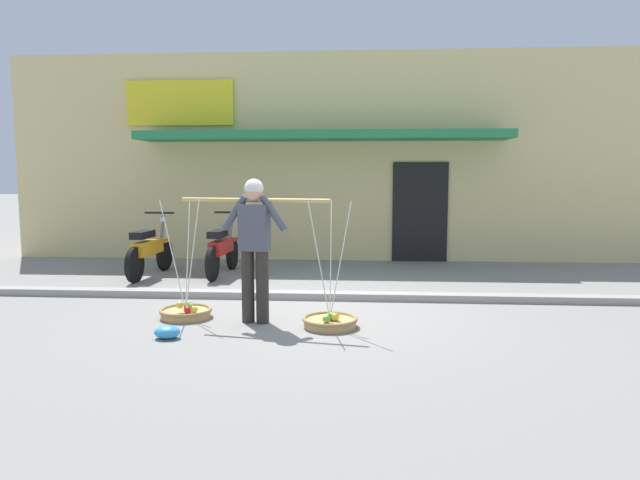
{
  "coord_description": "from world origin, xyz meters",
  "views": [
    {
      "loc": [
        0.69,
        -7.19,
        1.73
      ],
      "look_at": [
        0.12,
        0.6,
        0.85
      ],
      "focal_mm": 32.11,
      "sensor_mm": 36.0,
      "label": 1
    }
  ],
  "objects_px": {
    "fruit_basket_left_side": "(186,312)",
    "plastic_litter_bag": "(167,332)",
    "fruit_vendor": "(255,240)",
    "motorcycle_second_in_row": "(222,249)",
    "motorcycle_nearest_shop": "(149,250)",
    "fruit_basket_right_side": "(330,321)"
  },
  "relations": [
    {
      "from": "fruit_basket_right_side",
      "to": "motorcycle_second_in_row",
      "type": "xyz_separation_m",
      "value": [
        -2.07,
        3.34,
        0.38
      ]
    },
    {
      "from": "fruit_basket_right_side",
      "to": "motorcycle_nearest_shop",
      "type": "xyz_separation_m",
      "value": [
        -3.29,
        3.12,
        0.38
      ]
    },
    {
      "from": "motorcycle_second_in_row",
      "to": "motorcycle_nearest_shop",
      "type": "bearing_deg",
      "value": -170.0
    },
    {
      "from": "fruit_basket_right_side",
      "to": "motorcycle_second_in_row",
      "type": "distance_m",
      "value": 3.94
    },
    {
      "from": "fruit_vendor",
      "to": "fruit_basket_left_side",
      "type": "relative_size",
      "value": 1.23
    },
    {
      "from": "fruit_basket_right_side",
      "to": "motorcycle_second_in_row",
      "type": "relative_size",
      "value": 0.8
    },
    {
      "from": "fruit_basket_right_side",
      "to": "motorcycle_second_in_row",
      "type": "height_order",
      "value": "fruit_basket_right_side"
    },
    {
      "from": "motorcycle_nearest_shop",
      "to": "motorcycle_second_in_row",
      "type": "relative_size",
      "value": 1.0
    },
    {
      "from": "fruit_vendor",
      "to": "fruit_basket_right_side",
      "type": "bearing_deg",
      "value": -10.15
    },
    {
      "from": "fruit_basket_left_side",
      "to": "plastic_litter_bag",
      "type": "distance_m",
      "value": 0.89
    },
    {
      "from": "fruit_vendor",
      "to": "motorcycle_nearest_shop",
      "type": "relative_size",
      "value": 0.98
    },
    {
      "from": "fruit_basket_right_side",
      "to": "plastic_litter_bag",
      "type": "bearing_deg",
      "value": -161.31
    },
    {
      "from": "plastic_litter_bag",
      "to": "fruit_basket_left_side",
      "type": "bearing_deg",
      "value": 94.6
    },
    {
      "from": "fruit_basket_left_side",
      "to": "motorcycle_nearest_shop",
      "type": "height_order",
      "value": "fruit_basket_left_side"
    },
    {
      "from": "fruit_vendor",
      "to": "motorcycle_second_in_row",
      "type": "relative_size",
      "value": 0.98
    },
    {
      "from": "fruit_vendor",
      "to": "motorcycle_second_in_row",
      "type": "height_order",
      "value": "fruit_vendor"
    },
    {
      "from": "motorcycle_nearest_shop",
      "to": "fruit_basket_left_side",
      "type": "bearing_deg",
      "value": -61.79
    },
    {
      "from": "fruit_basket_left_side",
      "to": "motorcycle_nearest_shop",
      "type": "relative_size",
      "value": 0.8
    },
    {
      "from": "fruit_basket_right_side",
      "to": "plastic_litter_bag",
      "type": "distance_m",
      "value": 1.8
    },
    {
      "from": "fruit_basket_left_side",
      "to": "motorcycle_second_in_row",
      "type": "distance_m",
      "value": 3.06
    },
    {
      "from": "fruit_basket_left_side",
      "to": "plastic_litter_bag",
      "type": "relative_size",
      "value": 5.18
    },
    {
      "from": "fruit_basket_left_side",
      "to": "motorcycle_nearest_shop",
      "type": "bearing_deg",
      "value": 118.21
    }
  ]
}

